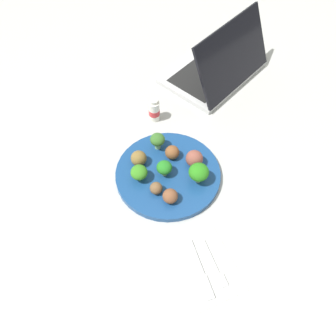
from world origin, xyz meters
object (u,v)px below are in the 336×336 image
Objects in this scene: broccoli_floret_center at (158,140)px; broccoli_floret_far_rim at (199,172)px; knife at (201,271)px; meatball_far_rim at (194,158)px; meatball_back_left at (170,196)px; napkin at (206,266)px; plate at (168,174)px; laptop at (218,67)px; meatball_front_right at (139,158)px; meatball_front_left at (156,188)px; meatball_mid_right at (172,152)px; fork at (215,265)px; broccoli_floret_near_rim at (164,168)px; yogurt_bottle at (154,111)px; broccoli_floret_front_left at (139,172)px.

broccoli_floret_center is 0.87× the size of broccoli_floret_far_rim.
meatball_far_rim is at bearing 158.41° from knife.
napkin is at bearing 4.02° from meatball_back_left.
plate is 0.73× the size of laptop.
meatball_front_right is at bearing -112.95° from meatball_far_rim.
meatball_front_left is at bearing -147.80° from meatball_back_left.
broccoli_floret_far_rim is at bearing 160.15° from napkin.
laptop is (-0.31, 0.30, 0.03)m from plate.
meatball_far_rim is at bearing 37.94° from broccoli_floret_center.
meatball_front_left is 0.12m from meatball_mid_right.
broccoli_floret_far_rim is 0.48× the size of fork.
broccoli_floret_near_rim reaches higher than meatball_front_left.
plate is at bearing -89.51° from meatball_far_rim.
meatball_back_left is at bearing -170.91° from fork.
meatball_mid_right is 0.10× the size of laptop.
plate is 0.22m from yogurt_bottle.
knife is 0.49m from yogurt_bottle.
broccoli_floret_far_rim reaches higher than meatball_mid_right.
meatball_mid_right and meatball_back_left have the same top height.
fork is at bearing -4.56° from yogurt_bottle.
broccoli_floret_far_rim is 0.77× the size of yogurt_bottle.
yogurt_bottle reaches higher than broccoli_floret_near_rim.
broccoli_floret_center reaches higher than meatball_back_left.
broccoli_floret_front_left is at bearing -167.28° from napkin.
plate is at bearing 173.15° from knife.
broccoli_floret_far_rim is at bearing 85.59° from meatball_front_left.
meatball_mid_right is 0.32m from knife.
laptop is at bearing 152.85° from fork.
meatball_back_left is at bearing 32.20° from meatball_front_left.
knife is (0.27, -0.11, -0.03)m from meatball_far_rim.
meatball_back_left is 0.51× the size of yogurt_bottle.
meatball_front_left is (0.04, -0.05, 0.02)m from plate.
plate is 0.28m from knife.
broccoli_floret_far_rim is 0.23m from fork.
broccoli_floret_near_rim is at bearing -177.10° from fork.
broccoli_floret_center reaches higher than napkin.
broccoli_floret_near_rim is 0.27m from napkin.
meatball_back_left is at bearing -11.63° from broccoli_floret_near_rim.
yogurt_bottle is (-0.21, -0.03, -0.01)m from meatball_far_rim.
yogurt_bottle reaches higher than knife.
broccoli_floret_far_rim is at bearing -13.62° from meatball_far_rim.
meatball_far_rim is at bearing 67.05° from meatball_front_right.
laptop is at bearing 150.12° from knife.
meatball_mid_right is at bearing 168.75° from knife.
meatball_back_left is 0.19m from napkin.
knife is at bearing -89.61° from fork.
broccoli_floret_far_rim is 0.26m from yogurt_bottle.
meatball_front_right is (-0.14, -0.03, 0.00)m from meatball_back_left.
broccoli_floret_near_rim is (0.09, -0.02, -0.01)m from broccoli_floret_center.
plate is at bearing 86.48° from broccoli_floret_near_rim.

